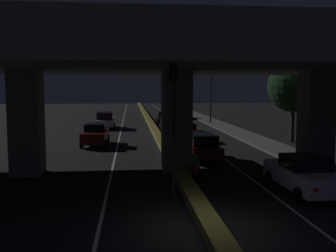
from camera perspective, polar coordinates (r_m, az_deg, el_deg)
The scene contains 21 objects.
ground_plane at distance 12.42m, azimuth 5.97°, elevation -14.74°, with size 200.00×200.00×0.00m, color black.
lane_line_left_inner at distance 46.62m, azimuth -6.67°, elevation 0.19°, with size 0.12×126.00×0.00m, color beige.
lane_line_right_inner at distance 46.96m, azimuth 1.51°, elevation 0.26°, with size 0.12×126.00×0.00m, color beige.
median_divider at distance 46.65m, azimuth -2.57°, elevation 0.46°, with size 0.66×126.00×0.39m, color olive.
sidewalk_right at distance 40.94m, azimuth 9.05°, elevation -0.49°, with size 2.49×126.00×0.14m, color #5B5956.
elevated_overpass at distance 20.17m, azimuth 0.73°, elevation 10.29°, with size 34.77×13.60×7.95m.
traffic_light_left_of_median at distance 14.94m, azimuth 0.75°, elevation 3.82°, with size 0.30×0.49×5.68m.
street_lamp at distance 47.46m, azimuth 5.93°, elevation 5.98°, with size 2.02×0.32×8.02m.
car_white_lead at distance 17.09m, azimuth 19.07°, elevation -6.64°, with size 2.00×4.46×1.56m.
car_dark_red_second at distance 23.76m, azimuth 4.98°, elevation -2.90°, with size 1.90×4.22×1.55m.
car_dark_red_third at distance 32.27m, azimuth 2.40°, elevation -0.76°, with size 2.07×4.05×1.46m.
car_white_fourth at distance 40.33m, azimuth 0.61°, elevation 0.67°, with size 2.14×4.22×1.76m.
car_black_fifth at distance 47.21m, azimuth -0.56°, elevation 1.27°, with size 1.88×4.23×1.52m.
car_silver_sixth at distance 55.95m, azimuth 1.74°, elevation 1.88°, with size 1.99×4.23×1.54m.
car_dark_red_lead_oncoming at distance 30.05m, azimuth -10.50°, elevation -1.26°, with size 1.96×4.32×1.62m.
car_white_second_oncoming at distance 42.64m, azimuth -9.12°, elevation 0.86°, with size 2.06×4.61×1.73m.
motorcycle_red_filtering_near at distance 18.47m, azimuth 4.08°, elevation -5.96°, with size 0.32×2.00×1.48m.
motorcycle_blue_filtering_mid at distance 25.25m, azimuth 1.84°, elevation -2.88°, with size 0.33×1.75×1.43m.
motorcycle_white_filtering_far at distance 30.65m, azimuth 0.20°, elevation -1.34°, with size 0.33×1.80×1.51m.
pedestrian_on_sidewalk at distance 22.35m, azimuth 21.59°, elevation -3.41°, with size 0.36×0.36×1.69m.
roadside_tree_kerbside_mid at distance 32.71m, azimuth 17.76°, elevation 5.48°, with size 4.08×4.08×6.48m.
Camera 1 is at (-2.35, -11.41, 4.29)m, focal length 42.00 mm.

